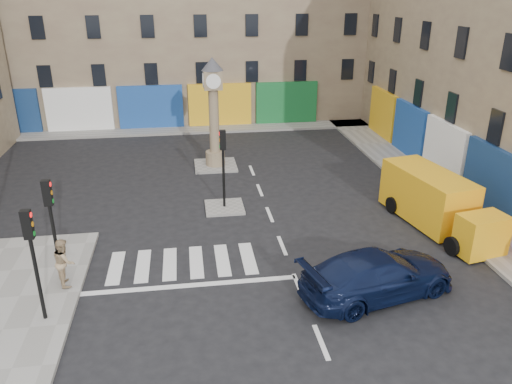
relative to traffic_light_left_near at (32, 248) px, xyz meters
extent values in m
plane|color=black|center=(8.30, -0.20, -2.62)|extent=(120.00, 120.00, 0.00)
cube|color=gray|center=(17.00, 9.80, -2.55)|extent=(2.60, 30.00, 0.15)
cube|color=gray|center=(4.30, 22.00, -2.55)|extent=(32.00, 2.40, 0.15)
cube|color=gray|center=(6.30, 7.80, -2.56)|extent=(1.80, 1.80, 0.12)
cube|color=gray|center=(6.30, 13.80, -2.56)|extent=(2.40, 2.40, 0.12)
cube|color=#8C7C5D|center=(4.30, 27.80, 5.88)|extent=(32.00, 10.00, 17.00)
cylinder|color=black|center=(0.00, 0.00, -1.07)|extent=(0.12, 0.12, 2.80)
cube|color=black|center=(0.00, 0.00, 0.78)|extent=(0.28, 0.22, 0.90)
cylinder|color=black|center=(0.00, 2.40, -1.07)|extent=(0.12, 0.12, 2.80)
cube|color=black|center=(0.00, 2.40, 0.78)|extent=(0.28, 0.22, 0.90)
cylinder|color=black|center=(6.30, 7.80, -1.10)|extent=(0.12, 0.12, 2.80)
cube|color=black|center=(6.30, 7.80, 0.75)|extent=(0.28, 0.22, 0.90)
cylinder|color=#938160|center=(6.30, 13.80, -2.10)|extent=(1.10, 1.10, 0.80)
cylinder|color=#938160|center=(6.30, 13.80, 0.10)|extent=(0.56, 0.56, 3.60)
cube|color=#938160|center=(6.30, 13.80, 2.40)|extent=(1.00, 1.00, 1.00)
cylinder|color=white|center=(6.30, 13.28, 2.40)|extent=(0.80, 0.06, 0.80)
cone|color=#333338|center=(6.30, 13.80, 3.25)|extent=(1.20, 1.20, 0.70)
imported|color=black|center=(10.81, -0.05, -1.83)|extent=(5.83, 3.53, 1.58)
cube|color=#F3AA14|center=(15.10, 5.28, -1.43)|extent=(2.69, 4.83, 2.19)
cube|color=#F3AA14|center=(15.72, 1.91, -1.72)|extent=(1.98, 1.45, 1.62)
cube|color=black|center=(15.73, 1.87, -1.34)|extent=(1.74, 1.13, 0.67)
cylinder|color=black|center=(14.72, 2.12, -2.24)|extent=(0.37, 0.79, 0.76)
cylinder|color=black|center=(16.59, 2.46, -2.24)|extent=(0.37, 0.79, 0.76)
cylinder|color=black|center=(13.96, 6.23, -2.24)|extent=(0.37, 0.79, 0.76)
cylinder|color=black|center=(15.83, 6.57, -2.24)|extent=(0.37, 0.79, 0.76)
imported|color=#A08562|center=(0.30, 1.94, -1.61)|extent=(0.87, 0.99, 1.72)
camera|label=1|loc=(4.66, -13.73, 7.15)|focal=35.00mm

